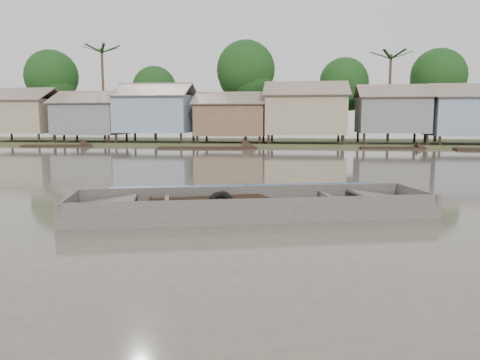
# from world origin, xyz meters

# --- Properties ---
(ground) EXTENTS (120.00, 120.00, 0.00)m
(ground) POSITION_xyz_m (0.00, 0.00, 0.00)
(ground) COLOR #524A3F
(ground) RESTS_ON ground
(riverbank) EXTENTS (120.00, 12.47, 10.22)m
(riverbank) POSITION_xyz_m (3.03, 31.86, 3.07)
(riverbank) COLOR #384723
(riverbank) RESTS_ON ground
(banana_boat) EXTENTS (5.10, 2.99, 0.72)m
(banana_boat) POSITION_xyz_m (0.41, 1.87, 0.12)
(banana_boat) COLOR black
(banana_boat) RESTS_ON ground
(viewer_boat) EXTENTS (8.93, 4.44, 0.70)m
(viewer_boat) POSITION_xyz_m (0.91, 0.53, 0.09)
(viewer_boat) COLOR #3B3732
(viewer_boat) RESTS_ON ground
(distant_boats) EXTENTS (46.95, 15.75, 0.35)m
(distant_boats) POSITION_xyz_m (8.87, 23.61, -0.05)
(distant_boats) COLOR black
(distant_boats) RESTS_ON ground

